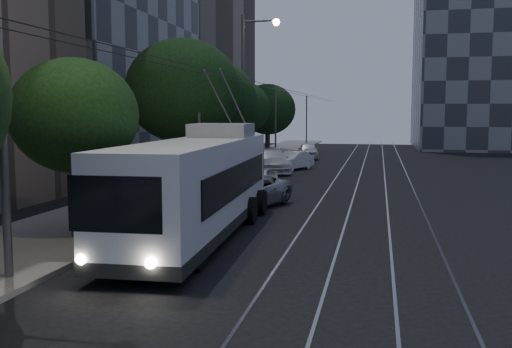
{
  "coord_description": "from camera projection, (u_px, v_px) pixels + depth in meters",
  "views": [
    {
      "loc": [
        2.85,
        -15.3,
        4.08
      ],
      "look_at": [
        -1.19,
        3.46,
        2.01
      ],
      "focal_mm": 40.0,
      "sensor_mm": 36.0,
      "label": 1
    }
  ],
  "objects": [
    {
      "name": "car_white_c",
      "position": [
        292.0,
        161.0,
        40.75
      ],
      "size": [
        2.8,
        4.19,
        1.3
      ],
      "primitive_type": "imported",
      "rotation": [
        0.0,
        0.0,
        -0.4
      ],
      "color": "white",
      "rests_on": "ground"
    },
    {
      "name": "ground",
      "position": [
        272.0,
        259.0,
        15.91
      ],
      "size": [
        120.0,
        120.0,
        0.0
      ],
      "primitive_type": "plane",
      "color": "black",
      "rests_on": "ground"
    },
    {
      "name": "pickup_silver",
      "position": [
        245.0,
        192.0,
        24.4
      ],
      "size": [
        3.74,
        5.56,
        1.42
      ],
      "primitive_type": "imported",
      "rotation": [
        0.0,
        0.0,
        -0.3
      ],
      "color": "#9EA1A5",
      "rests_on": "ground"
    },
    {
      "name": "car_white_a",
      "position": [
        260.0,
        179.0,
        30.14
      ],
      "size": [
        1.58,
        3.62,
        1.21
      ],
      "primitive_type": "imported",
      "rotation": [
        0.0,
        0.0,
        -0.04
      ],
      "color": "#B3B3B7",
      "rests_on": "ground"
    },
    {
      "name": "tree_4",
      "position": [
        241.0,
        108.0,
        41.39
      ],
      "size": [
        4.26,
        4.26,
        6.34
      ],
      "color": "#33231C",
      "rests_on": "ground"
    },
    {
      "name": "car_white_d",
      "position": [
        308.0,
        151.0,
        50.43
      ],
      "size": [
        2.3,
        4.49,
        1.46
      ],
      "primitive_type": "imported",
      "rotation": [
        0.0,
        0.0,
        0.14
      ],
      "color": "silver",
      "rests_on": "ground"
    },
    {
      "name": "overhead_wires",
      "position": [
        253.0,
        122.0,
        36.02
      ],
      "size": [
        2.23,
        90.0,
        6.0
      ],
      "color": "black",
      "rests_on": "ground"
    },
    {
      "name": "tree_1",
      "position": [
        75.0,
        116.0,
        17.86
      ],
      "size": [
        4.01,
        4.01,
        5.79
      ],
      "color": "#33231C",
      "rests_on": "ground"
    },
    {
      "name": "streetlamp_near",
      "position": [
        13.0,
        2.0,
        12.97
      ],
      "size": [
        2.64,
        0.44,
        11.05
      ],
      "color": "#57575A",
      "rests_on": "ground"
    },
    {
      "name": "tree_5",
      "position": [
        268.0,
        109.0,
        51.29
      ],
      "size": [
        5.06,
        5.06,
        6.65
      ],
      "color": "#33231C",
      "rests_on": "ground"
    },
    {
      "name": "tree_3",
      "position": [
        212.0,
        101.0,
        32.55
      ],
      "size": [
        5.18,
        5.18,
        7.06
      ],
      "color": "#33231C",
      "rests_on": "ground"
    },
    {
      "name": "sidewalk",
      "position": [
        215.0,
        175.0,
        36.91
      ],
      "size": [
        5.0,
        90.0,
        0.15
      ],
      "primitive_type": "cube",
      "color": "slate",
      "rests_on": "ground"
    },
    {
      "name": "trolleybus",
      "position": [
        199.0,
        186.0,
        18.72
      ],
      "size": [
        3.09,
        12.37,
        5.63
      ],
      "rotation": [
        0.0,
        0.0,
        0.04
      ],
      "color": "silver",
      "rests_on": "ground"
    },
    {
      "name": "streetlamp_far",
      "position": [
        249.0,
        80.0,
        36.49
      ],
      "size": [
        2.47,
        0.44,
        10.25
      ],
      "color": "#57575A",
      "rests_on": "ground"
    },
    {
      "name": "tree_2",
      "position": [
        183.0,
        91.0,
        28.51
      ],
      "size": [
        5.79,
        5.79,
        7.77
      ],
      "color": "#33231C",
      "rests_on": "ground"
    },
    {
      "name": "car_white_b",
      "position": [
        271.0,
        161.0,
        38.82
      ],
      "size": [
        3.81,
        5.88,
        1.59
      ],
      "primitive_type": "imported",
      "rotation": [
        0.0,
        0.0,
        0.32
      ],
      "color": "silver",
      "rests_on": "ground"
    },
    {
      "name": "tram_rails",
      "position": [
        372.0,
        180.0,
        34.82
      ],
      "size": [
        4.52,
        90.0,
        0.02
      ],
      "color": "gray",
      "rests_on": "ground"
    }
  ]
}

